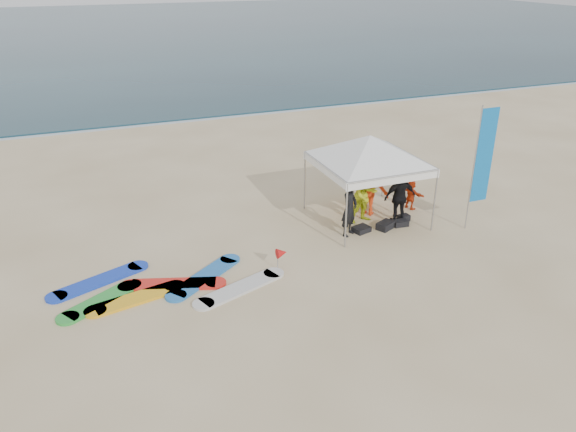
% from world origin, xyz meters
% --- Properties ---
extents(ground, '(120.00, 120.00, 0.00)m').
position_xyz_m(ground, '(0.00, 0.00, 0.00)').
color(ground, beige).
rests_on(ground, ground).
extents(ocean, '(160.00, 84.00, 0.08)m').
position_xyz_m(ocean, '(0.00, 60.00, 0.04)').
color(ocean, '#0C2633').
rests_on(ocean, ground).
extents(shoreline_foam, '(160.00, 1.20, 0.01)m').
position_xyz_m(shoreline_foam, '(0.00, 18.20, 0.00)').
color(shoreline_foam, silver).
rests_on(shoreline_foam, ground).
extents(person_black_a, '(0.74, 0.68, 1.69)m').
position_xyz_m(person_black_a, '(1.77, 3.11, 0.84)').
color(person_black_a, black).
rests_on(person_black_a, ground).
extents(person_yellow, '(0.95, 0.78, 1.81)m').
position_xyz_m(person_yellow, '(2.65, 3.78, 0.90)').
color(person_yellow, '#BECC1C').
rests_on(person_yellow, ground).
extents(person_orange_a, '(1.42, 1.39, 1.96)m').
position_xyz_m(person_orange_a, '(3.07, 4.25, 0.98)').
color(person_orange_a, '#ED3D15').
rests_on(person_orange_a, ground).
extents(person_black_b, '(1.06, 0.51, 1.77)m').
position_xyz_m(person_black_b, '(3.60, 3.28, 0.88)').
color(person_black_b, black).
rests_on(person_black_b, ground).
extents(person_orange_b, '(0.91, 0.71, 1.65)m').
position_xyz_m(person_orange_b, '(3.22, 5.00, 0.82)').
color(person_orange_b, orange).
rests_on(person_orange_b, ground).
extents(person_seated, '(0.56, 0.98, 1.00)m').
position_xyz_m(person_seated, '(4.58, 4.10, 0.50)').
color(person_seated, red).
rests_on(person_seated, ground).
extents(canopy_tent, '(4.20, 4.20, 3.17)m').
position_xyz_m(canopy_tent, '(2.78, 3.90, 2.76)').
color(canopy_tent, '#A5A5A8').
rests_on(canopy_tent, ground).
extents(feather_flag, '(0.65, 0.04, 3.86)m').
position_xyz_m(feather_flag, '(5.63, 2.17, 2.27)').
color(feather_flag, '#A5A5A8').
rests_on(feather_flag, ground).
extents(marker_pennant, '(0.28, 0.28, 0.64)m').
position_xyz_m(marker_pennant, '(-0.86, 1.90, 0.49)').
color(marker_pennant, '#A5A5A8').
rests_on(marker_pennant, ground).
extents(gear_pile, '(2.11, 0.72, 0.22)m').
position_xyz_m(gear_pile, '(3.05, 3.12, 0.10)').
color(gear_pile, black).
rests_on(gear_pile, ground).
extents(surfboard_spread, '(5.55, 2.96, 0.07)m').
position_xyz_m(surfboard_spread, '(-4.04, 2.11, 0.04)').
color(surfboard_spread, '#1638C1').
rests_on(surfboard_spread, ground).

